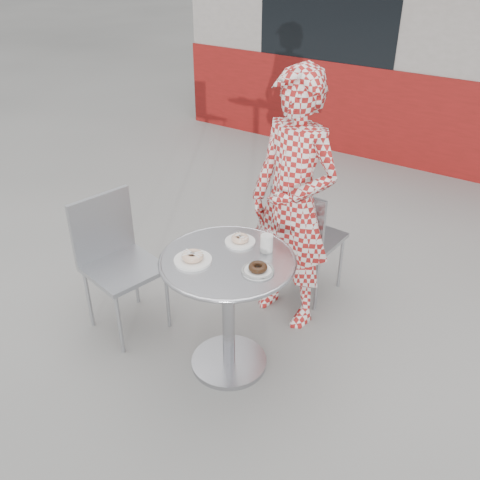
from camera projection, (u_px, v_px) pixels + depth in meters
The scene contains 9 objects.
ground at pixel (227, 363), 3.25m from camera, with size 60.00×60.00×0.00m, color gray.
bistro_table at pixel (228, 287), 2.96m from camera, with size 0.75×0.75×0.76m.
chair_far at pixel (307, 260), 3.77m from camera, with size 0.42×0.43×0.85m.
chair_left at pixel (126, 291), 3.43m from camera, with size 0.51×0.50×0.89m.
seated_person at pixel (293, 204), 3.26m from camera, with size 0.61×0.40×1.66m, color maroon.
plate_far at pixel (240, 240), 3.00m from camera, with size 0.17×0.17×0.04m.
plate_near at pixel (193, 258), 2.84m from camera, with size 0.20×0.20×0.05m.
plate_checker at pixel (258, 269), 2.75m from camera, with size 0.17×0.17×0.04m.
milk_cup at pixel (267, 242), 2.91m from camera, with size 0.08×0.08×0.12m.
Camera 1 is at (1.40, -1.96, 2.31)m, focal length 40.00 mm.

